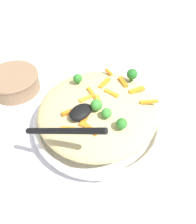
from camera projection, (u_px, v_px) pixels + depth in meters
The scene contains 23 objects.
ground_plane at pixel (98, 127), 0.58m from camera, with size 2.40×2.40×0.00m, color silver.
serving_bowl at pixel (98, 122), 0.57m from camera, with size 0.32×0.32×0.04m.
pasta_mound at pixel (98, 110), 0.53m from camera, with size 0.29×0.29×0.07m, color #D1BA7A.
carrot_piece_0 at pixel (86, 99), 0.51m from camera, with size 0.03×0.01×0.01m, color orange.
carrot_piece_1 at pixel (109, 72), 0.59m from camera, with size 0.03×0.01×0.01m, color orange.
carrot_piece_2 at pixel (71, 112), 0.49m from camera, with size 0.04×0.01×0.01m, color orange.
carrot_piece_3 at pixel (92, 93), 0.52m from camera, with size 0.04×0.01×0.01m, color orange.
carrot_piece_4 at pixel (98, 100), 0.51m from camera, with size 0.03×0.01×0.01m, color orange.
carrot_piece_5 at pixel (111, 93), 0.52m from camera, with size 0.04×0.01×0.01m, color orange.
carrot_piece_6 at pixel (122, 82), 0.56m from camera, with size 0.04×0.01×0.01m, color orange.
carrot_piece_7 at pixel (137, 90), 0.54m from camera, with size 0.04×0.01×0.01m, color orange.
carrot_piece_8 at pixel (149, 102), 0.51m from camera, with size 0.04×0.01×0.01m, color orange.
carrot_piece_9 at pixel (68, 129), 0.46m from camera, with size 0.03×0.01×0.01m, color orange.
carrot_piece_10 at pixel (104, 83), 0.55m from camera, with size 0.04×0.01×0.01m, color orange.
carrot_piece_11 at pixel (89, 129), 0.46m from camera, with size 0.04×0.01×0.01m, color orange.
carrot_piece_12 at pixel (85, 118), 0.47m from camera, with size 0.04×0.01×0.01m, color orange.
broccoli_floret_0 at pixel (96, 105), 0.48m from camera, with size 0.03×0.03×0.03m.
broccoli_floret_1 at pixel (78, 79), 0.55m from camera, with size 0.02×0.02×0.03m.
broccoli_floret_2 at pixel (107, 113), 0.47m from camera, with size 0.02×0.02×0.03m.
broccoli_floret_3 at pixel (132, 74), 0.55m from camera, with size 0.03×0.03×0.03m.
broccoli_floret_4 at pixel (122, 124), 0.45m from camera, with size 0.02×0.02×0.03m.
serving_spoon at pixel (74, 118), 0.45m from camera, with size 0.14×0.16×0.08m.
companion_bowl at pixel (14, 81), 0.66m from camera, with size 0.15×0.15×0.05m.
Camera 1 is at (0.27, 0.24, 0.46)m, focal length 35.53 mm.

